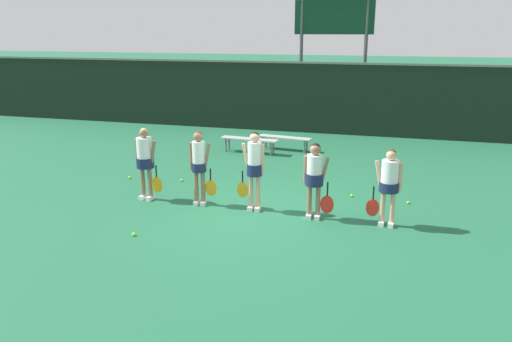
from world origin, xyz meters
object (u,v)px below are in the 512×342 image
(player_1, at_px, (199,162))
(player_0, at_px, (145,158))
(player_2, at_px, (254,165))
(player_4, at_px, (389,181))
(tennis_ball_3, at_px, (352,196))
(tennis_ball_0, at_px, (181,180))
(tennis_ball_4, at_px, (130,177))
(bench_courtside, at_px, (249,140))
(player_3, at_px, (315,174))
(tennis_ball_2, at_px, (155,189))
(tennis_ball_5, at_px, (408,202))
(tennis_ball_1, at_px, (134,234))
(scoreboard, at_px, (334,25))
(bench_far, at_px, (285,139))

(player_1, bearing_deg, player_0, 171.48)
(player_2, height_order, player_4, player_2)
(player_2, distance_m, tennis_ball_3, 2.71)
(tennis_ball_0, relative_size, tennis_ball_4, 0.94)
(bench_courtside, bearing_deg, player_3, -54.79)
(player_2, relative_size, tennis_ball_2, 27.50)
(tennis_ball_5, bearing_deg, tennis_ball_4, 179.72)
(tennis_ball_1, relative_size, tennis_ball_2, 1.09)
(tennis_ball_4, relative_size, tennis_ball_5, 1.09)
(player_0, distance_m, tennis_ball_4, 2.11)
(player_2, relative_size, player_3, 1.08)
(scoreboard, relative_size, tennis_ball_0, 80.31)
(player_3, distance_m, player_4, 1.51)
(tennis_ball_4, bearing_deg, player_0, -47.45)
(bench_far, distance_m, player_4, 6.91)
(player_2, xyz_separation_m, tennis_ball_2, (-2.80, 0.70, -1.02))
(bench_far, relative_size, tennis_ball_2, 28.28)
(tennis_ball_2, height_order, tennis_ball_3, same)
(tennis_ball_2, bearing_deg, player_2, -13.97)
(scoreboard, bearing_deg, bench_far, -102.26)
(tennis_ball_2, distance_m, tennis_ball_5, 6.15)
(tennis_ball_2, height_order, tennis_ball_5, same)
(tennis_ball_2, bearing_deg, tennis_ball_3, 9.48)
(bench_far, height_order, player_0, player_0)
(bench_courtside, height_order, player_4, player_4)
(tennis_ball_3, bearing_deg, tennis_ball_0, 179.24)
(player_1, bearing_deg, player_4, -10.90)
(player_0, bearing_deg, player_3, 3.72)
(player_4, height_order, tennis_ball_5, player_4)
(player_4, relative_size, tennis_ball_5, 25.02)
(bench_courtside, bearing_deg, bench_far, 39.86)
(player_1, xyz_separation_m, tennis_ball_1, (-0.56, -2.09, -0.98))
(bench_courtside, xyz_separation_m, tennis_ball_3, (3.65, -3.60, -0.38))
(player_2, distance_m, tennis_ball_2, 3.06)
(bench_far, height_order, player_2, player_2)
(player_3, bearing_deg, player_2, 171.50)
(player_0, xyz_separation_m, tennis_ball_4, (-1.26, 1.38, -0.98))
(bench_courtside, relative_size, player_3, 1.18)
(player_1, bearing_deg, scoreboard, 72.13)
(player_0, height_order, tennis_ball_1, player_0)
(tennis_ball_3, bearing_deg, tennis_ball_5, -6.35)
(bench_courtside, bearing_deg, tennis_ball_4, -116.04)
(player_4, relative_size, tennis_ball_0, 24.33)
(tennis_ball_2, bearing_deg, tennis_ball_5, 6.14)
(player_1, height_order, player_3, player_1)
(player_2, relative_size, tennis_ball_5, 27.60)
(tennis_ball_0, distance_m, tennis_ball_1, 3.68)
(tennis_ball_4, bearing_deg, scoreboard, 64.05)
(player_0, height_order, tennis_ball_5, player_0)
(player_2, relative_size, tennis_ball_4, 25.31)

